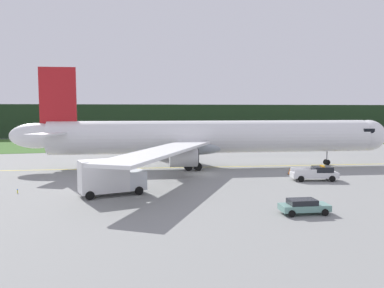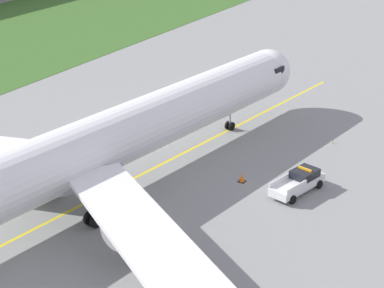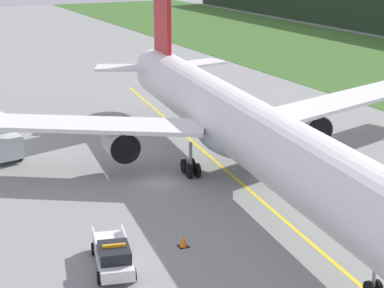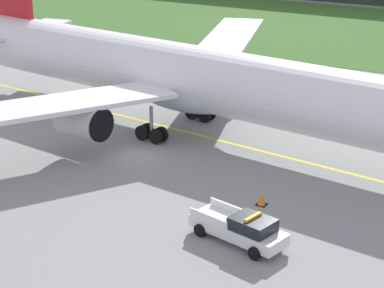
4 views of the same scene
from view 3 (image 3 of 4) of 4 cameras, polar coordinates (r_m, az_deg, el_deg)
name	(u,v)px [view 3 (image 3 of 4)]	position (r m, az deg, el deg)	size (l,w,h in m)	color
ground	(158,183)	(54.95, -2.83, -3.26)	(320.00, 320.00, 0.00)	gray
taxiway_centerline_main	(243,184)	(54.67, 4.27, -3.39)	(78.83, 0.30, 0.01)	yellow
airliner	(240,126)	(53.95, 4.06, 1.49)	(58.60, 52.98, 15.12)	white
ops_pickup_truck	(113,255)	(41.01, -6.63, -9.19)	(6.04, 3.19, 1.94)	white
apron_cone	(183,241)	(43.71, -0.73, -8.11)	(0.65, 0.65, 0.81)	black
taxiway_edge_light_west	(12,124)	(73.89, -14.84, 1.63)	(0.12, 0.12, 0.45)	yellow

